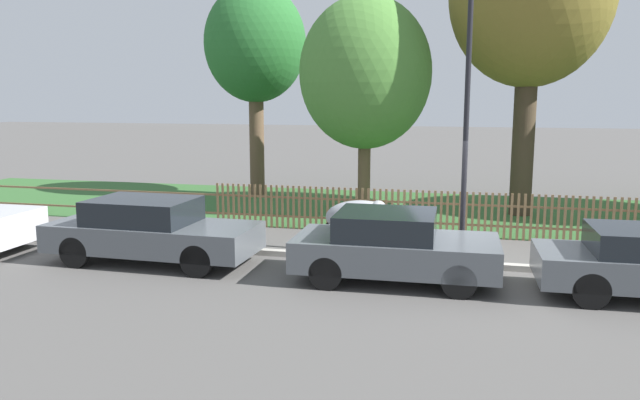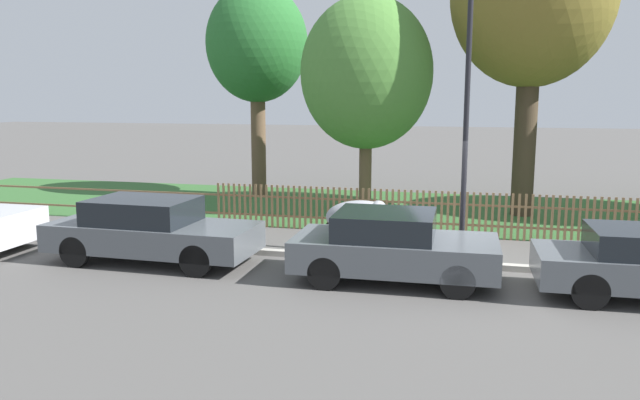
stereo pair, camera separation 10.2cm
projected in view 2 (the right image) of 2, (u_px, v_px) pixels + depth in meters
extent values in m
plane|color=#565451|center=(436.00, 267.00, 12.54)|extent=(120.00, 120.00, 0.00)
cube|color=#B2ADA3|center=(437.00, 263.00, 12.62)|extent=(36.39, 0.20, 0.12)
cube|color=#33602D|center=(450.00, 211.00, 18.56)|extent=(36.39, 6.90, 0.01)
cube|color=olive|center=(444.00, 224.00, 15.23)|extent=(36.39, 0.03, 0.05)
cube|color=olive|center=(445.00, 204.00, 15.14)|extent=(36.39, 0.03, 0.05)
cube|color=olive|center=(219.00, 204.00, 16.58)|extent=(0.06, 0.03, 1.13)
cube|color=olive|center=(224.00, 204.00, 16.54)|extent=(0.06, 0.03, 1.13)
cube|color=olive|center=(229.00, 204.00, 16.51)|extent=(0.06, 0.03, 1.13)
cube|color=olive|center=(234.00, 205.00, 16.47)|extent=(0.06, 0.03, 1.13)
cube|color=olive|center=(240.00, 205.00, 16.44)|extent=(0.06, 0.03, 1.13)
cube|color=olive|center=(245.00, 205.00, 16.40)|extent=(0.06, 0.03, 1.13)
cube|color=olive|center=(250.00, 205.00, 16.36)|extent=(0.06, 0.03, 1.13)
cube|color=olive|center=(256.00, 206.00, 16.33)|extent=(0.06, 0.03, 1.13)
cube|color=olive|center=(261.00, 206.00, 16.29)|extent=(0.06, 0.03, 1.13)
cube|color=olive|center=(267.00, 206.00, 16.26)|extent=(0.06, 0.03, 1.13)
cube|color=olive|center=(272.00, 206.00, 16.22)|extent=(0.06, 0.03, 1.13)
cube|color=olive|center=(278.00, 207.00, 16.18)|extent=(0.06, 0.03, 1.13)
cube|color=olive|center=(283.00, 207.00, 16.15)|extent=(0.06, 0.03, 1.13)
cube|color=olive|center=(289.00, 207.00, 16.11)|extent=(0.06, 0.03, 1.13)
cube|color=olive|center=(294.00, 207.00, 16.08)|extent=(0.06, 0.03, 1.13)
cube|color=olive|center=(300.00, 208.00, 16.04)|extent=(0.06, 0.03, 1.13)
cube|color=olive|center=(305.00, 208.00, 16.01)|extent=(0.06, 0.03, 1.13)
cube|color=olive|center=(311.00, 208.00, 15.97)|extent=(0.06, 0.03, 1.13)
cube|color=olive|center=(317.00, 208.00, 15.93)|extent=(0.06, 0.03, 1.13)
cube|color=olive|center=(322.00, 209.00, 15.90)|extent=(0.06, 0.03, 1.13)
cube|color=olive|center=(328.00, 209.00, 15.86)|extent=(0.06, 0.03, 1.13)
cube|color=olive|center=(334.00, 209.00, 15.83)|extent=(0.06, 0.03, 1.13)
cube|color=olive|center=(340.00, 209.00, 15.79)|extent=(0.06, 0.03, 1.13)
cube|color=olive|center=(345.00, 210.00, 15.75)|extent=(0.06, 0.03, 1.13)
cube|color=olive|center=(351.00, 210.00, 15.72)|extent=(0.06, 0.03, 1.13)
cube|color=olive|center=(357.00, 210.00, 15.68)|extent=(0.06, 0.03, 1.13)
cube|color=olive|center=(363.00, 210.00, 15.65)|extent=(0.06, 0.03, 1.13)
cube|color=olive|center=(369.00, 211.00, 15.61)|extent=(0.06, 0.03, 1.13)
cube|color=olive|center=(375.00, 211.00, 15.57)|extent=(0.06, 0.03, 1.13)
cube|color=olive|center=(381.00, 211.00, 15.54)|extent=(0.06, 0.03, 1.13)
cube|color=olive|center=(387.00, 211.00, 15.50)|extent=(0.06, 0.03, 1.13)
cube|color=olive|center=(393.00, 212.00, 15.47)|extent=(0.06, 0.03, 1.13)
cube|color=olive|center=(399.00, 212.00, 15.43)|extent=(0.06, 0.03, 1.13)
cube|color=olive|center=(405.00, 212.00, 15.39)|extent=(0.06, 0.03, 1.13)
cube|color=olive|center=(411.00, 213.00, 15.36)|extent=(0.06, 0.03, 1.13)
cube|color=olive|center=(417.00, 213.00, 15.32)|extent=(0.06, 0.03, 1.13)
cube|color=olive|center=(423.00, 213.00, 15.29)|extent=(0.06, 0.03, 1.13)
cube|color=olive|center=(429.00, 213.00, 15.25)|extent=(0.06, 0.03, 1.13)
cube|color=olive|center=(435.00, 214.00, 15.21)|extent=(0.06, 0.03, 1.13)
cube|color=olive|center=(442.00, 214.00, 15.18)|extent=(0.06, 0.03, 1.13)
cube|color=olive|center=(448.00, 214.00, 15.14)|extent=(0.06, 0.03, 1.13)
cube|color=olive|center=(454.00, 214.00, 15.11)|extent=(0.06, 0.03, 1.13)
cube|color=olive|center=(460.00, 215.00, 15.07)|extent=(0.06, 0.03, 1.13)
cube|color=olive|center=(467.00, 215.00, 15.04)|extent=(0.06, 0.03, 1.13)
cube|color=olive|center=(473.00, 215.00, 15.00)|extent=(0.06, 0.03, 1.13)
cube|color=olive|center=(480.00, 216.00, 14.96)|extent=(0.06, 0.03, 1.13)
cube|color=olive|center=(486.00, 216.00, 14.93)|extent=(0.06, 0.03, 1.13)
cube|color=olive|center=(492.00, 216.00, 14.89)|extent=(0.06, 0.03, 1.13)
cube|color=olive|center=(499.00, 216.00, 14.86)|extent=(0.06, 0.03, 1.13)
cube|color=olive|center=(505.00, 217.00, 14.82)|extent=(0.06, 0.03, 1.13)
cube|color=olive|center=(512.00, 217.00, 14.78)|extent=(0.06, 0.03, 1.13)
cube|color=olive|center=(519.00, 217.00, 14.75)|extent=(0.06, 0.03, 1.13)
cube|color=olive|center=(525.00, 218.00, 14.71)|extent=(0.06, 0.03, 1.13)
cube|color=olive|center=(532.00, 218.00, 14.68)|extent=(0.06, 0.03, 1.13)
cube|color=olive|center=(539.00, 218.00, 14.64)|extent=(0.06, 0.03, 1.13)
cube|color=olive|center=(545.00, 219.00, 14.60)|extent=(0.06, 0.03, 1.13)
cube|color=olive|center=(552.00, 219.00, 14.57)|extent=(0.06, 0.03, 1.13)
cube|color=olive|center=(559.00, 219.00, 14.53)|extent=(0.06, 0.03, 1.13)
cube|color=olive|center=(566.00, 219.00, 14.50)|extent=(0.06, 0.03, 1.13)
cube|color=olive|center=(573.00, 220.00, 14.46)|extent=(0.06, 0.03, 1.13)
cube|color=olive|center=(579.00, 220.00, 14.42)|extent=(0.06, 0.03, 1.13)
cube|color=olive|center=(586.00, 220.00, 14.39)|extent=(0.06, 0.03, 1.13)
cube|color=olive|center=(593.00, 221.00, 14.35)|extent=(0.06, 0.03, 1.13)
cube|color=olive|center=(600.00, 221.00, 14.32)|extent=(0.06, 0.03, 1.13)
cube|color=olive|center=(607.00, 221.00, 14.28)|extent=(0.06, 0.03, 1.13)
cube|color=olive|center=(614.00, 222.00, 14.24)|extent=(0.06, 0.03, 1.13)
cube|color=olive|center=(622.00, 222.00, 14.21)|extent=(0.06, 0.03, 1.13)
cube|color=olive|center=(629.00, 222.00, 14.17)|extent=(0.06, 0.03, 1.13)
cube|color=olive|center=(636.00, 223.00, 14.14)|extent=(0.06, 0.03, 1.13)
cylinder|color=black|center=(19.00, 233.00, 14.40)|extent=(0.56, 0.14, 0.56)
cube|color=#51565B|center=(154.00, 236.00, 12.83)|extent=(4.32, 1.78, 0.56)
cube|color=black|center=(143.00, 210.00, 12.80)|extent=(2.09, 1.56, 0.50)
cylinder|color=black|center=(229.00, 243.00, 13.26)|extent=(0.64, 0.15, 0.63)
cylinder|color=black|center=(196.00, 261.00, 11.78)|extent=(0.64, 0.15, 0.63)
cylinder|color=black|center=(119.00, 235.00, 13.95)|extent=(0.64, 0.15, 0.63)
cylinder|color=black|center=(75.00, 252.00, 12.47)|extent=(0.64, 0.15, 0.63)
cube|color=#51565B|center=(395.00, 253.00, 11.52)|extent=(3.76, 1.87, 0.57)
cube|color=black|center=(385.00, 225.00, 11.47)|extent=(1.82, 1.65, 0.47)
cylinder|color=black|center=(458.00, 258.00, 12.09)|extent=(0.60, 0.15, 0.60)
cylinder|color=black|center=(458.00, 282.00, 10.51)|extent=(0.60, 0.15, 0.60)
cylinder|color=black|center=(342.00, 251.00, 12.60)|extent=(0.60, 0.15, 0.60)
cylinder|color=black|center=(324.00, 273.00, 11.02)|extent=(0.60, 0.15, 0.60)
cylinder|color=black|center=(574.00, 267.00, 11.43)|extent=(0.60, 0.16, 0.60)
cylinder|color=black|center=(590.00, 291.00, 10.00)|extent=(0.60, 0.16, 0.60)
cylinder|color=black|center=(388.00, 233.00, 14.43)|extent=(0.53, 0.15, 0.52)
cylinder|color=black|center=(334.00, 231.00, 14.62)|extent=(0.53, 0.15, 0.52)
ellipsoid|color=#9EA0A8|center=(361.00, 218.00, 14.47)|extent=(1.70, 0.75, 0.82)
ellipsoid|color=#9EA0A8|center=(378.00, 209.00, 14.38)|extent=(0.45, 0.77, 0.38)
cylinder|color=brown|center=(258.00, 137.00, 21.29)|extent=(0.50, 0.50, 4.06)
ellipsoid|color=#286B2D|center=(257.00, 43.00, 20.78)|extent=(3.39, 3.39, 3.90)
cylinder|color=brown|center=(365.00, 163.00, 18.45)|extent=(0.37, 0.37, 2.86)
ellipsoid|color=#4C8438|center=(366.00, 73.00, 18.02)|extent=(3.83, 3.83, 4.40)
cylinder|color=#473828|center=(525.00, 132.00, 17.63)|extent=(0.62, 0.62, 4.78)
cylinder|color=black|center=(467.00, 108.00, 12.56)|extent=(0.11, 0.11, 6.32)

